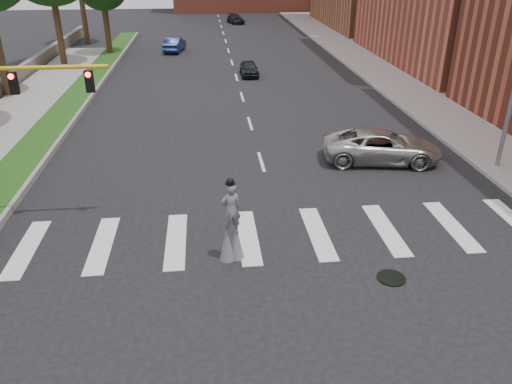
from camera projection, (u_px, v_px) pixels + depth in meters
The scene contains 10 objects.
ground_plane at pixel (287, 250), 17.25m from camera, with size 160.00×160.00×0.00m, color black.
grass_median at pixel (74, 100), 34.02m from camera, with size 2.00×60.00×0.25m, color #1B4413.
median_curb at pixel (90, 99), 34.11m from camera, with size 0.20×60.00×0.28m, color gray.
sidewalk_right at pixel (390, 75), 40.73m from camera, with size 5.00×90.00×0.18m, color gray.
manhole at pixel (391, 278), 15.73m from camera, with size 0.90×0.90×0.04m, color black.
stilt_performer at pixel (231, 228), 16.27m from camera, with size 0.83×0.61×2.95m.
suv_crossing at pixel (382, 146), 24.16m from camera, with size 2.59×5.61×1.56m, color #AFACA5.
car_near at pixel (249, 68), 40.81m from camera, with size 1.39×3.46×1.18m, color black.
car_mid at pixel (175, 45), 50.41m from camera, with size 1.49×4.29×1.41m, color navy.
car_far at pixel (235, 19), 69.86m from camera, with size 1.65×4.06×1.18m, color black.
Camera 1 is at (-2.59, -14.45, 9.35)m, focal length 35.00 mm.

